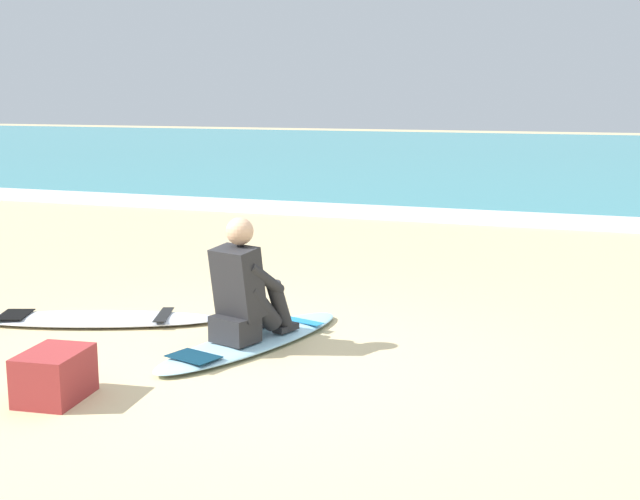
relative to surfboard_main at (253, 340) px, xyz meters
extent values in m
plane|color=#CCB584|center=(0.25, -0.46, -0.04)|extent=(80.00, 80.00, 0.00)
cube|color=teal|center=(0.25, 20.83, 0.01)|extent=(80.00, 28.00, 0.10)
cube|color=white|center=(0.25, 7.13, 0.02)|extent=(80.00, 0.90, 0.11)
ellipsoid|color=#9ED1E5|center=(0.00, 0.00, 0.00)|extent=(1.07, 2.10, 0.07)
cube|color=#1E7FB7|center=(0.16, 0.55, 0.04)|extent=(0.49, 0.23, 0.01)
cube|color=#0A2C40|center=(-0.18, -0.62, 0.04)|extent=(0.42, 0.33, 0.01)
cube|color=#232326|center=(-0.06, -0.19, 0.14)|extent=(0.38, 0.34, 0.20)
cylinder|color=#232326|center=(-0.10, 0.01, 0.29)|extent=(0.26, 0.43, 0.43)
cylinder|color=#232326|center=(-0.05, 0.21, 0.26)|extent=(0.19, 0.28, 0.42)
cube|color=#232326|center=(-0.04, 0.28, 0.07)|extent=(0.16, 0.24, 0.05)
cylinder|color=#232326|center=(0.09, -0.05, 0.29)|extent=(0.26, 0.43, 0.43)
cylinder|color=#232326|center=(0.17, 0.15, 0.26)|extent=(0.19, 0.28, 0.42)
cube|color=#232326|center=(0.19, 0.21, 0.07)|extent=(0.16, 0.24, 0.05)
cube|color=#232326|center=(-0.05, -0.16, 0.49)|extent=(0.41, 0.38, 0.57)
sphere|color=tan|center=(-0.04, -0.13, 0.88)|extent=(0.21, 0.21, 0.21)
cylinder|color=#232326|center=(-0.13, 0.03, 0.52)|extent=(0.20, 0.40, 0.31)
cylinder|color=#232326|center=(0.13, -0.05, 0.52)|extent=(0.20, 0.40, 0.31)
ellipsoid|color=silver|center=(-1.54, 0.12, 0.00)|extent=(2.18, 1.21, 0.07)
cube|color=black|center=(-0.98, 0.32, 0.04)|extent=(0.26, 0.48, 0.01)
cube|color=black|center=(-2.18, -0.11, 0.04)|extent=(0.35, 0.42, 0.01)
cube|color=maroon|center=(-0.70, -1.51, 0.12)|extent=(0.42, 0.52, 0.32)
camera|label=1|loc=(2.63, -5.73, 1.89)|focal=47.00mm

